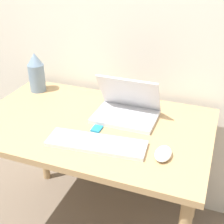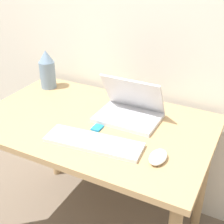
# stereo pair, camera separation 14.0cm
# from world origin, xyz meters

# --- Properties ---
(wall_back) EXTENTS (6.00, 0.05, 2.50)m
(wall_back) POSITION_xyz_m (0.00, 0.78, 1.25)
(wall_back) COLOR silver
(wall_back) RESTS_ON ground_plane
(desk) EXTENTS (1.15, 0.72, 0.74)m
(desk) POSITION_xyz_m (0.00, 0.36, 0.65)
(desk) COLOR tan
(desk) RESTS_ON ground_plane
(laptop) EXTENTS (0.31, 0.22, 0.21)m
(laptop) POSITION_xyz_m (0.14, 0.47, 0.79)
(laptop) COLOR silver
(laptop) RESTS_ON desk
(keyboard) EXTENTS (0.44, 0.17, 0.02)m
(keyboard) POSITION_xyz_m (0.10, 0.19, 0.75)
(keyboard) COLOR silver
(keyboard) RESTS_ON desk
(mouse) EXTENTS (0.07, 0.11, 0.03)m
(mouse) POSITION_xyz_m (0.38, 0.21, 0.76)
(mouse) COLOR white
(mouse) RESTS_ON desk
(vase) EXTENTS (0.09, 0.09, 0.23)m
(vase) POSITION_xyz_m (-0.45, 0.59, 0.86)
(vase) COLOR slate
(vase) RESTS_ON desk
(mp3_player) EXTENTS (0.04, 0.06, 0.01)m
(mp3_player) POSITION_xyz_m (0.05, 0.31, 0.75)
(mp3_player) COLOR #1E7FB7
(mp3_player) RESTS_ON desk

